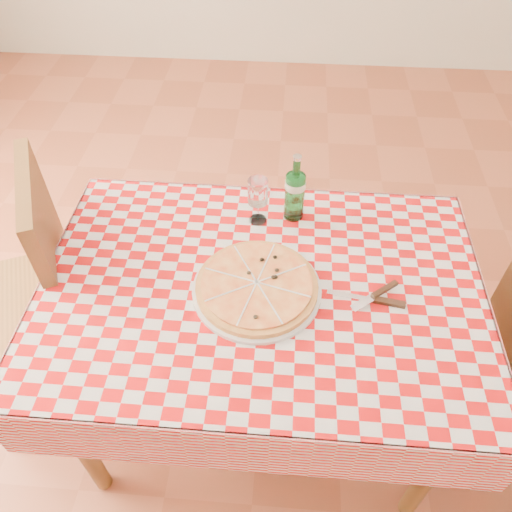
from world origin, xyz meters
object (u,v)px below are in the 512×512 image
at_px(dining_table, 261,306).
at_px(chair_far, 31,284).
at_px(water_bottle, 295,187).
at_px(wine_glass, 258,201).
at_px(pizza_plate, 257,286).

height_order(dining_table, chair_far, chair_far).
distance_m(dining_table, water_bottle, 0.39).
xyz_separation_m(water_bottle, wine_glass, (-0.12, -0.03, -0.04)).
relative_size(chair_far, wine_glass, 6.02).
relative_size(dining_table, wine_glass, 7.32).
bearing_deg(wine_glass, water_bottle, 15.32).
bearing_deg(pizza_plate, wine_glass, 93.90).
bearing_deg(wine_glass, pizza_plate, -86.10).
bearing_deg(dining_table, wine_glass, 96.48).
bearing_deg(chair_far, water_bottle, 169.49).
bearing_deg(water_bottle, chair_far, -166.79).
distance_m(pizza_plate, wine_glass, 0.31).
bearing_deg(chair_far, dining_table, 148.95).
height_order(chair_far, pizza_plate, chair_far).
bearing_deg(wine_glass, dining_table, -83.52).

